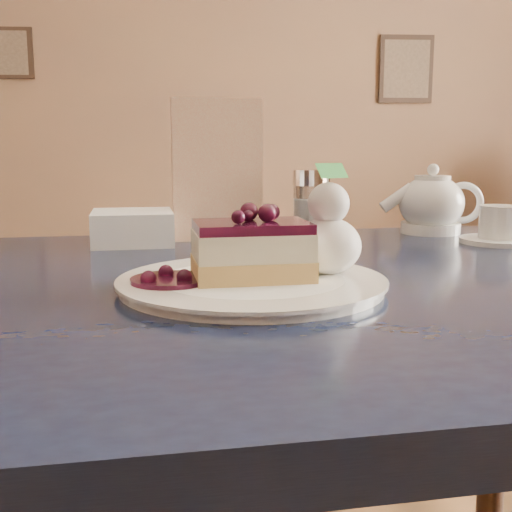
{
  "coord_description": "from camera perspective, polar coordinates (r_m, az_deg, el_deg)",
  "views": [
    {
      "loc": [
        0.17,
        -0.47,
        0.97
      ],
      "look_at": [
        0.21,
        0.17,
        0.86
      ],
      "focal_mm": 45.0,
      "sensor_mm": 36.0,
      "label": 1
    }
  ],
  "objects": [
    {
      "name": "main_table",
      "position": [
        0.8,
        -1.09,
        -8.06
      ],
      "size": [
        1.39,
        1.01,
        0.81
      ],
      "rotation": [
        0.0,
        0.0,
        0.12
      ],
      "color": "black",
      "rests_on": "ground"
    },
    {
      "name": "dessert_plate",
      "position": [
        0.72,
        -0.38,
        -2.49
      ],
      "size": [
        0.3,
        0.3,
        0.01
      ],
      "primitive_type": "cylinder",
      "color": "white",
      "rests_on": "main_table"
    },
    {
      "name": "cheesecake_slice",
      "position": [
        0.72,
        -0.38,
        0.47
      ],
      "size": [
        0.14,
        0.11,
        0.06
      ],
      "rotation": [
        0.0,
        0.0,
        0.12
      ],
      "color": "#E2A967",
      "rests_on": "dessert_plate"
    },
    {
      "name": "whipped_cream",
      "position": [
        0.75,
        6.4,
        0.92
      ],
      "size": [
        0.08,
        0.08,
        0.07
      ],
      "color": "white",
      "rests_on": "dessert_plate"
    },
    {
      "name": "berry_sauce",
      "position": [
        0.71,
        -7.66,
        -2.15
      ],
      "size": [
        0.09,
        0.09,
        0.01
      ],
      "primitive_type": "cylinder",
      "color": "black",
      "rests_on": "dessert_plate"
    },
    {
      "name": "tea_set",
      "position": [
        1.21,
        16.36,
        4.0
      ],
      "size": [
        0.25,
        0.25,
        0.11
      ],
      "color": "white",
      "rests_on": "main_table"
    },
    {
      "name": "menu_card",
      "position": [
        1.1,
        -3.48,
        7.63
      ],
      "size": [
        0.15,
        0.05,
        0.24
      ],
      "primitive_type": "cube",
      "rotation": [
        0.0,
        0.0,
        0.12
      ],
      "color": "#FEF4C1",
      "rests_on": "main_table"
    },
    {
      "name": "sugar_shaker",
      "position": [
        1.13,
        4.89,
        4.71
      ],
      "size": [
        0.06,
        0.06,
        0.12
      ],
      "color": "white",
      "rests_on": "main_table"
    },
    {
      "name": "napkin_stack",
      "position": [
        1.08,
        -10.92,
        2.51
      ],
      "size": [
        0.14,
        0.14,
        0.05
      ],
      "primitive_type": "cube",
      "rotation": [
        0.0,
        0.0,
        0.12
      ],
      "color": "white",
      "rests_on": "main_table"
    }
  ]
}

